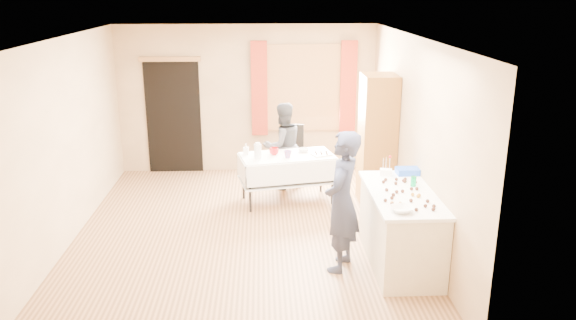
{
  "coord_description": "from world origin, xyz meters",
  "views": [
    {
      "loc": [
        0.27,
        -7.03,
        3.19
      ],
      "look_at": [
        0.6,
        0.0,
        1.02
      ],
      "focal_mm": 35.0,
      "sensor_mm": 36.0,
      "label": 1
    }
  ],
  "objects_px": {
    "counter": "(401,228)",
    "chair": "(291,163)",
    "cabinet": "(377,140)",
    "party_table": "(287,174)",
    "girl": "(342,202)",
    "woman": "(283,146)"
  },
  "relations": [
    {
      "from": "chair",
      "to": "party_table",
      "type": "bearing_deg",
      "value": -82.37
    },
    {
      "from": "chair",
      "to": "girl",
      "type": "bearing_deg",
      "value": -69.22
    },
    {
      "from": "counter",
      "to": "chair",
      "type": "xyz_separation_m",
      "value": [
        -1.14,
        3.2,
        -0.17
      ]
    },
    {
      "from": "girl",
      "to": "chair",
      "type": "bearing_deg",
      "value": -150.18
    },
    {
      "from": "party_table",
      "to": "chair",
      "type": "distance_m",
      "value": 1.12
    },
    {
      "from": "chair",
      "to": "counter",
      "type": "bearing_deg",
      "value": -56.82
    },
    {
      "from": "cabinet",
      "to": "chair",
      "type": "relative_size",
      "value": 2.11
    },
    {
      "from": "counter",
      "to": "girl",
      "type": "relative_size",
      "value": 0.97
    },
    {
      "from": "cabinet",
      "to": "girl",
      "type": "relative_size",
      "value": 1.18
    },
    {
      "from": "cabinet",
      "to": "chair",
      "type": "xyz_separation_m",
      "value": [
        -1.24,
        1.18,
        -0.71
      ]
    },
    {
      "from": "girl",
      "to": "woman",
      "type": "height_order",
      "value": "girl"
    },
    {
      "from": "counter",
      "to": "cabinet",
      "type": "bearing_deg",
      "value": 87.17
    },
    {
      "from": "cabinet",
      "to": "girl",
      "type": "xyz_separation_m",
      "value": [
        -0.82,
        -2.11,
        -0.15
      ]
    },
    {
      "from": "cabinet",
      "to": "counter",
      "type": "distance_m",
      "value": 2.1
    },
    {
      "from": "cabinet",
      "to": "chair",
      "type": "height_order",
      "value": "cabinet"
    },
    {
      "from": "chair",
      "to": "woman",
      "type": "distance_m",
      "value": 0.64
    },
    {
      "from": "cabinet",
      "to": "party_table",
      "type": "xyz_separation_m",
      "value": [
        -1.35,
        0.08,
        -0.54
      ]
    },
    {
      "from": "counter",
      "to": "party_table",
      "type": "xyz_separation_m",
      "value": [
        -1.25,
        2.1,
        -0.01
      ]
    },
    {
      "from": "counter",
      "to": "party_table",
      "type": "height_order",
      "value": "counter"
    },
    {
      "from": "party_table",
      "to": "girl",
      "type": "xyz_separation_m",
      "value": [
        0.53,
        -2.19,
        0.39
      ]
    },
    {
      "from": "woman",
      "to": "party_table",
      "type": "bearing_deg",
      "value": 68.74
    },
    {
      "from": "cabinet",
      "to": "girl",
      "type": "bearing_deg",
      "value": -111.34
    }
  ]
}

